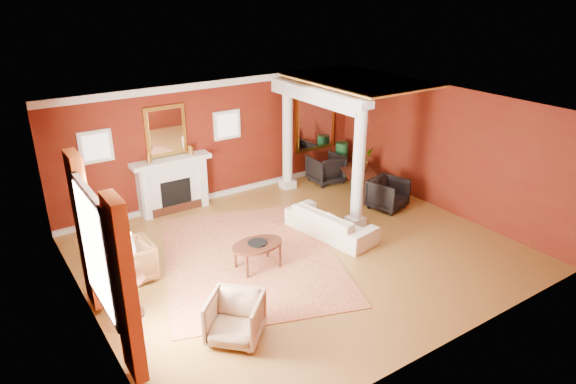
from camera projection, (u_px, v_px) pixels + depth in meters
ground at (301, 252)px, 10.28m from camera, size 8.00×8.00×0.00m
room_shell at (302, 156)px, 9.51m from camera, size 8.04×7.04×2.92m
fireplace at (173, 184)px, 11.90m from camera, size 1.85×0.42×1.29m
overmantel_mirror at (166, 131)px, 11.53m from camera, size 0.95×0.07×1.15m
flank_window_left at (96, 147)px, 10.77m from camera, size 0.70×0.07×0.70m
flank_window_right at (227, 125)px, 12.37m from camera, size 0.70×0.07×0.70m
left_window at (102, 257)px, 7.27m from camera, size 0.21×2.55×2.60m
column_front at (359, 165)px, 10.84m from camera, size 0.36×0.36×2.80m
column_back at (288, 135)px, 12.91m from camera, size 0.36×0.36×2.80m
header_beam at (315, 95)px, 11.60m from camera, size 0.30×3.20×0.32m
amber_ceiling at (358, 80)px, 11.98m from camera, size 2.30×3.40×0.04m
dining_mirror at (315, 120)px, 13.82m from camera, size 1.30×0.07×1.70m
chandelier at (357, 106)px, 12.29m from camera, size 0.60×0.62×0.75m
crown_trim at (215, 84)px, 11.85m from camera, size 8.00×0.08×0.16m
base_trim at (221, 194)px, 12.91m from camera, size 8.00×0.08×0.12m
rug at (251, 257)px, 10.07m from camera, size 4.50×5.18×0.02m
sofa at (331, 218)px, 10.82m from camera, size 0.94×2.09×0.79m
armchair_leopard at (130, 260)px, 9.20m from camera, size 0.73×0.78×0.80m
armchair_stripe at (235, 316)px, 7.67m from camera, size 1.06×1.07×0.80m
coffee_table at (257, 246)px, 9.55m from camera, size 1.01×1.01×0.51m
coffee_book at (257, 241)px, 9.41m from camera, size 0.16×0.04×0.22m
side_table at (124, 263)px, 7.98m from camera, size 0.59×0.59×1.47m
dining_table at (359, 174)px, 13.22m from camera, size 1.02×1.49×0.79m
dining_chair_near at (388, 192)px, 12.09m from camera, size 0.95×0.91×0.81m
dining_chair_far at (326, 168)px, 13.65m from camera, size 0.84×0.79×0.82m
green_urn at (341, 162)px, 14.24m from camera, size 0.39×0.39×0.92m
potted_plant at (362, 151)px, 12.97m from camera, size 0.66×0.71×0.47m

